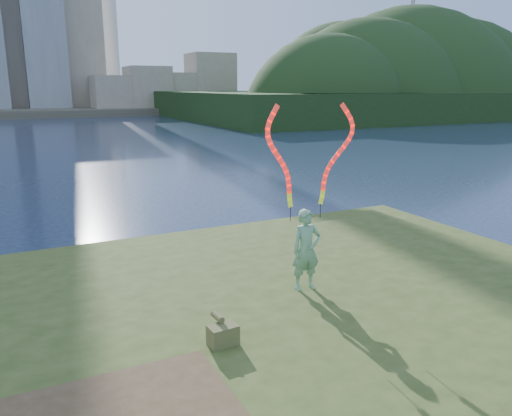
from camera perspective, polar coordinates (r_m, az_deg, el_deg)
ground at (r=10.19m, az=-6.30°, el=-14.87°), size 320.00×320.00×0.00m
grassy_knoll at (r=8.19m, az=-0.50°, el=-19.80°), size 20.00×18.00×0.80m
far_shore at (r=103.58m, az=-24.95°, el=10.15°), size 320.00×40.00×1.20m
wooded_hill at (r=92.79m, az=16.49°, el=10.31°), size 78.00×50.00×63.00m
woman_with_ribbons at (r=10.06m, az=5.79°, el=-1.67°), size 2.07×0.45×4.06m
canvas_bag at (r=8.31m, az=-3.85°, el=-14.14°), size 0.49×0.55×0.44m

